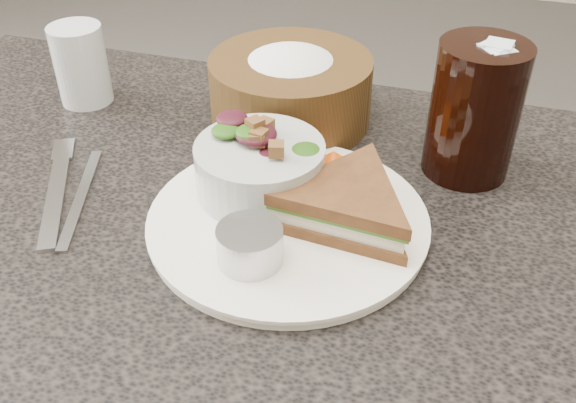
{
  "coord_description": "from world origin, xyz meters",
  "views": [
    {
      "loc": [
        0.2,
        -0.43,
        1.14
      ],
      "look_at": [
        0.06,
        0.03,
        0.78
      ],
      "focal_mm": 40.0,
      "sensor_mm": 36.0,
      "label": 1
    }
  ],
  "objects_px": {
    "dressing_ramekin": "(250,245)",
    "water_glass": "(81,65)",
    "dinner_plate": "(288,222)",
    "cola_glass": "(476,105)",
    "salad_bowl": "(260,160)",
    "bread_basket": "(290,79)",
    "sandwich": "(347,205)"
  },
  "relations": [
    {
      "from": "bread_basket",
      "to": "cola_glass",
      "type": "distance_m",
      "value": 0.22
    },
    {
      "from": "sandwich",
      "to": "cola_glass",
      "type": "xyz_separation_m",
      "value": [
        0.1,
        0.14,
        0.04
      ]
    },
    {
      "from": "sandwich",
      "to": "water_glass",
      "type": "xyz_separation_m",
      "value": [
        -0.38,
        0.16,
        0.02
      ]
    },
    {
      "from": "salad_bowl",
      "to": "sandwich",
      "type": "bearing_deg",
      "value": -15.23
    },
    {
      "from": "dinner_plate",
      "to": "water_glass",
      "type": "distance_m",
      "value": 0.37
    },
    {
      "from": "sandwich",
      "to": "salad_bowl",
      "type": "relative_size",
      "value": 1.25
    },
    {
      "from": "salad_bowl",
      "to": "dressing_ramekin",
      "type": "bearing_deg",
      "value": -76.07
    },
    {
      "from": "bread_basket",
      "to": "water_glass",
      "type": "height_order",
      "value": "bread_basket"
    },
    {
      "from": "dinner_plate",
      "to": "dressing_ramekin",
      "type": "height_order",
      "value": "dressing_ramekin"
    },
    {
      "from": "water_glass",
      "to": "bread_basket",
      "type": "bearing_deg",
      "value": 5.89
    },
    {
      "from": "dinner_plate",
      "to": "cola_glass",
      "type": "xyz_separation_m",
      "value": [
        0.15,
        0.15,
        0.07
      ]
    },
    {
      "from": "sandwich",
      "to": "salad_bowl",
      "type": "distance_m",
      "value": 0.1
    },
    {
      "from": "dinner_plate",
      "to": "salad_bowl",
      "type": "xyz_separation_m",
      "value": [
        -0.04,
        0.03,
        0.04
      ]
    },
    {
      "from": "bread_basket",
      "to": "cola_glass",
      "type": "xyz_separation_m",
      "value": [
        0.21,
        -0.05,
        0.02
      ]
    },
    {
      "from": "salad_bowl",
      "to": "water_glass",
      "type": "xyz_separation_m",
      "value": [
        -0.28,
        0.14,
        0.0
      ]
    },
    {
      "from": "cola_glass",
      "to": "bread_basket",
      "type": "bearing_deg",
      "value": 167.52
    },
    {
      "from": "salad_bowl",
      "to": "water_glass",
      "type": "relative_size",
      "value": 1.3
    },
    {
      "from": "salad_bowl",
      "to": "cola_glass",
      "type": "distance_m",
      "value": 0.23
    },
    {
      "from": "sandwich",
      "to": "water_glass",
      "type": "bearing_deg",
      "value": 161.93
    },
    {
      "from": "bread_basket",
      "to": "water_glass",
      "type": "xyz_separation_m",
      "value": [
        -0.26,
        -0.03,
        -0.01
      ]
    },
    {
      "from": "sandwich",
      "to": "cola_glass",
      "type": "relative_size",
      "value": 1.03
    },
    {
      "from": "dressing_ramekin",
      "to": "cola_glass",
      "type": "distance_m",
      "value": 0.28
    },
    {
      "from": "bread_basket",
      "to": "water_glass",
      "type": "distance_m",
      "value": 0.27
    },
    {
      "from": "dinner_plate",
      "to": "sandwich",
      "type": "distance_m",
      "value": 0.06
    },
    {
      "from": "sandwich",
      "to": "dressing_ramekin",
      "type": "relative_size",
      "value": 2.75
    },
    {
      "from": "dinner_plate",
      "to": "dressing_ramekin",
      "type": "xyz_separation_m",
      "value": [
        -0.01,
        -0.07,
        0.02
      ]
    },
    {
      "from": "dinner_plate",
      "to": "bread_basket",
      "type": "distance_m",
      "value": 0.21
    },
    {
      "from": "dressing_ramekin",
      "to": "water_glass",
      "type": "relative_size",
      "value": 0.59
    },
    {
      "from": "dressing_ramekin",
      "to": "water_glass",
      "type": "bearing_deg",
      "value": 142.11
    },
    {
      "from": "dressing_ramekin",
      "to": "bread_basket",
      "type": "height_order",
      "value": "bread_basket"
    },
    {
      "from": "cola_glass",
      "to": "salad_bowl",
      "type": "bearing_deg",
      "value": -148.47
    },
    {
      "from": "bread_basket",
      "to": "cola_glass",
      "type": "relative_size",
      "value": 1.23
    }
  ]
}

